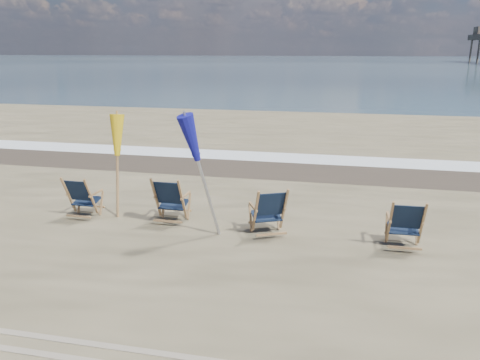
{
  "coord_description": "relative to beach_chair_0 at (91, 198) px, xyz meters",
  "views": [
    {
      "loc": [
        1.91,
        -6.58,
        3.42
      ],
      "look_at": [
        0.0,
        2.2,
        0.9
      ],
      "focal_mm": 35.0,
      "sensor_mm": 36.0,
      "label": 1
    }
  ],
  "objects": [
    {
      "name": "beach_chair_2",
      "position": [
        3.98,
        -0.0,
        0.03
      ],
      "size": [
        0.87,
        0.91,
        0.98
      ],
      "primitive_type": null,
      "rotation": [
        0.0,
        0.0,
        3.58
      ],
      "color": "black",
      "rests_on": "ground"
    },
    {
      "name": "ocean",
      "position": [
        3.01,
        126.32,
        -0.47
      ],
      "size": [
        400.0,
        400.0,
        0.0
      ],
      "primitive_type": "plane",
      "color": "#3D5565",
      "rests_on": "ground"
    },
    {
      "name": "wet_sand_strip",
      "position": [
        3.01,
        5.12,
        -0.47
      ],
      "size": [
        200.0,
        2.6,
        0.0
      ],
      "primitive_type": "cube",
      "color": "#42362A",
      "rests_on": "ground"
    },
    {
      "name": "umbrella_blue",
      "position": [
        2.56,
        -0.44,
        1.4
      ],
      "size": [
        0.3,
        0.3,
        2.41
      ],
      "color": "#A5A5AD",
      "rests_on": "ground"
    },
    {
      "name": "beach_chair_3",
      "position": [
        6.39,
        -0.23,
        0.01
      ],
      "size": [
        0.63,
        0.7,
        0.96
      ],
      "primitive_type": null,
      "rotation": [
        0.0,
        0.0,
        3.17
      ],
      "color": "black",
      "rests_on": "ground"
    },
    {
      "name": "beach_chair_0",
      "position": [
        0.0,
        0.0,
        0.0
      ],
      "size": [
        0.61,
        0.69,
        0.93
      ],
      "primitive_type": null,
      "rotation": [
        0.0,
        0.0,
        3.12
      ],
      "color": "black",
      "rests_on": "ground"
    },
    {
      "name": "umbrella_yellow",
      "position": [
        0.42,
        0.41,
        1.14
      ],
      "size": [
        0.3,
        0.3,
        2.13
      ],
      "color": "#986F44",
      "rests_on": "ground"
    },
    {
      "name": "surf_foam",
      "position": [
        3.01,
        6.62,
        -0.46
      ],
      "size": [
        200.0,
        1.4,
        0.01
      ],
      "primitive_type": "cube",
      "color": "silver",
      "rests_on": "ground"
    },
    {
      "name": "beach_chair_1",
      "position": [
        1.93,
        0.12,
        0.03
      ],
      "size": [
        0.64,
        0.72,
        1.0
      ],
      "primitive_type": null,
      "rotation": [
        0.0,
        0.0,
        3.14
      ],
      "color": "black",
      "rests_on": "ground"
    }
  ]
}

